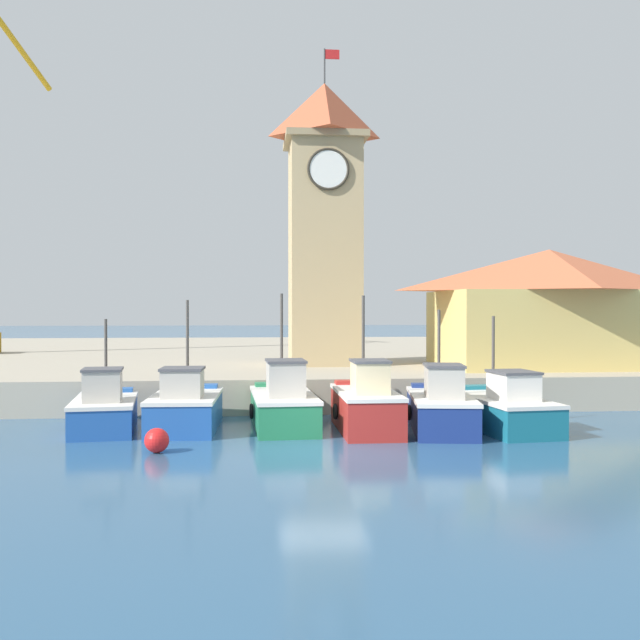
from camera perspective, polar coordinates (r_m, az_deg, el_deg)
ground_plane at (r=21.45m, az=0.25°, el=-9.77°), size 300.00×300.00×0.00m
quay_wharf at (r=47.75m, az=-2.83°, el=-3.06°), size 120.00×40.00×1.32m
fishing_boat_far_left at (r=25.41m, az=-16.10°, el=-6.54°), size 2.42×4.59×3.61m
fishing_boat_left_outer at (r=25.02m, az=-10.23°, el=-6.56°), size 2.33×4.55×4.25m
fishing_boat_left_inner at (r=25.07m, az=-2.81°, el=-6.45°), size 2.24×5.23×4.47m
fishing_boat_mid_left at (r=24.38m, az=3.53°, el=-6.52°), size 1.96×4.73×4.39m
fishing_boat_center at (r=24.78m, az=9.20°, el=-6.58°), size 2.63×5.29×3.92m
fishing_boat_mid_right at (r=25.41m, az=13.70°, el=-6.56°), size 2.55×5.37×3.71m
clock_tower at (r=35.32m, az=0.35°, el=7.88°), size 3.73×3.73×14.76m
warehouse_right at (r=35.84m, az=17.05°, el=0.99°), size 10.19×7.39×5.34m
mooring_buoy at (r=21.27m, az=-12.33°, el=-8.95°), size 0.68×0.68×0.68m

